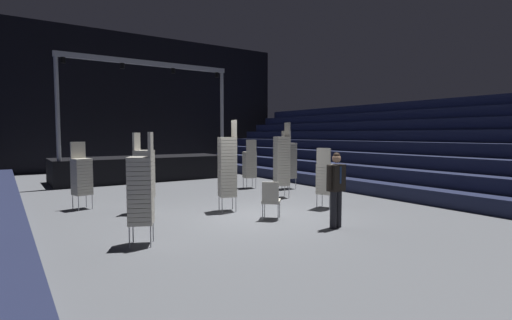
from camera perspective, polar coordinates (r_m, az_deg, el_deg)
name	(u,v)px	position (r m, az deg, el deg)	size (l,w,h in m)	color
ground_plane	(254,217)	(10.00, -0.32, -8.51)	(22.00, 30.00, 0.10)	#515459
arena_end_wall	(111,101)	(23.84, -20.79, 8.21)	(22.00, 0.30, 8.00)	black
bleacher_bank_right	(410,142)	(16.21, 21.93, 2.56)	(6.00, 24.00, 3.60)	#191E38
stage_riser	(143,166)	(18.33, -16.54, -0.91)	(7.60, 2.77, 5.23)	black
man_with_tie	(336,185)	(8.70, 11.89, -3.74)	(0.57, 0.28, 1.69)	black
chair_stack_front_left	(289,160)	(14.69, 4.92, 0.02)	(0.46, 0.46, 2.22)	#B2B5BA
chair_stack_front_right	(141,189)	(7.51, -16.75, -4.15)	(0.59, 0.59, 2.14)	#B2B5BA
chair_stack_mid_left	(82,176)	(11.71, -24.58, -2.12)	(0.53, 0.53, 1.88)	#B2B5BA
chair_stack_mid_right	(144,173)	(10.56, -16.38, -1.86)	(0.62, 0.62, 2.14)	#B2B5BA
chair_stack_mid_centre	(250,164)	(14.82, -0.97, -0.58)	(0.52, 0.52, 1.88)	#B2B5BA
chair_stack_rear_left	(326,178)	(10.98, 10.39, -2.65)	(0.58, 0.58, 1.71)	#B2B5BA
chair_stack_rear_right	(227,166)	(10.38, -4.28, -0.88)	(0.54, 0.54, 2.48)	#B2B5BA
chair_stack_rear_centre	(282,160)	(12.59, 3.87, -0.04)	(0.55, 0.55, 2.48)	#B2B5BA
loose_chair_near_man	(271,198)	(9.41, 2.24, -5.68)	(0.62, 0.62, 0.95)	#B2B5BA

